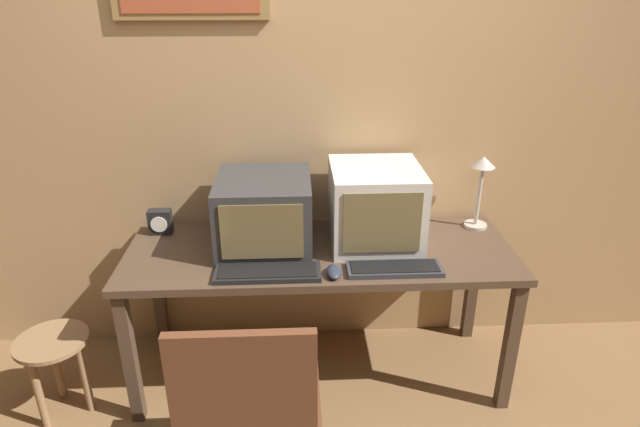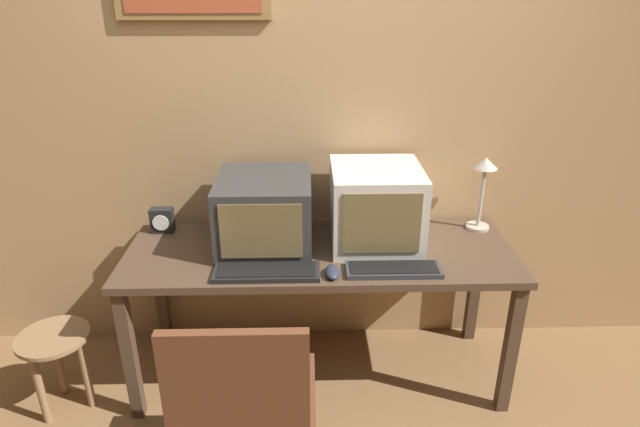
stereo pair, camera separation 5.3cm
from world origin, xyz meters
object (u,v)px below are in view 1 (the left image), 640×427
at_px(keyboard_main, 268,272).
at_px(monitor_right, 375,205).
at_px(desk_clock, 160,222).
at_px(side_stool, 55,357).
at_px(keyboard_side, 394,269).
at_px(mouse_near_keyboard, 334,272).
at_px(desk_lamp, 481,178).
at_px(monitor_left, 264,212).

bearing_deg(keyboard_main, monitor_right, 31.72).
distance_m(monitor_right, desk_clock, 1.07).
bearing_deg(desk_clock, side_stool, -135.55).
bearing_deg(monitor_right, keyboard_side, -81.00).
distance_m(mouse_near_keyboard, desk_lamp, 0.93).
relative_size(desk_lamp, side_stool, 0.92).
relative_size(keyboard_side, side_stool, 1.01).
xyz_separation_m(keyboard_side, side_stool, (-1.55, 0.01, -0.42)).
bearing_deg(mouse_near_keyboard, desk_lamp, 30.94).
distance_m(monitor_left, monitor_right, 0.53).
relative_size(mouse_near_keyboard, side_stool, 0.29).
distance_m(monitor_right, mouse_near_keyboard, 0.43).
bearing_deg(side_stool, monitor_right, 11.33).
height_order(monitor_right, mouse_near_keyboard, monitor_right).
height_order(monitor_right, keyboard_main, monitor_right).
bearing_deg(keyboard_side, desk_clock, 158.42).
xyz_separation_m(monitor_left, side_stool, (-0.97, -0.28, -0.58)).
xyz_separation_m(keyboard_main, mouse_near_keyboard, (0.28, -0.02, 0.01)).
bearing_deg(side_stool, mouse_near_keyboard, -1.39).
distance_m(monitor_left, keyboard_main, 0.34).
bearing_deg(monitor_left, desk_lamp, 7.68).
distance_m(monitor_right, desk_lamp, 0.57).
bearing_deg(side_stool, keyboard_main, -0.72).
bearing_deg(desk_lamp, desk_clock, 179.96).
xyz_separation_m(desk_lamp, side_stool, (-2.05, -0.43, -0.68)).
distance_m(desk_clock, desk_lamp, 1.62).
distance_m(monitor_left, side_stool, 1.17).
relative_size(monitor_right, keyboard_side, 1.08).
height_order(keyboard_side, mouse_near_keyboard, mouse_near_keyboard).
relative_size(monitor_left, monitor_right, 1.04).
xyz_separation_m(monitor_left, monitor_right, (0.53, 0.02, 0.02)).
xyz_separation_m(monitor_right, keyboard_main, (-0.51, -0.31, -0.17)).
bearing_deg(mouse_near_keyboard, keyboard_side, 5.11).
height_order(monitor_left, desk_clock, monitor_left).
height_order(keyboard_main, keyboard_side, same).
distance_m(monitor_left, desk_lamp, 1.09).
xyz_separation_m(keyboard_side, mouse_near_keyboard, (-0.27, -0.02, 0.01)).
relative_size(mouse_near_keyboard, desk_clock, 0.95).
distance_m(keyboard_side, mouse_near_keyboard, 0.27).
bearing_deg(keyboard_main, desk_lamp, 22.77).
relative_size(keyboard_side, mouse_near_keyboard, 3.51).
xyz_separation_m(monitor_right, mouse_near_keyboard, (-0.22, -0.33, -0.17)).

